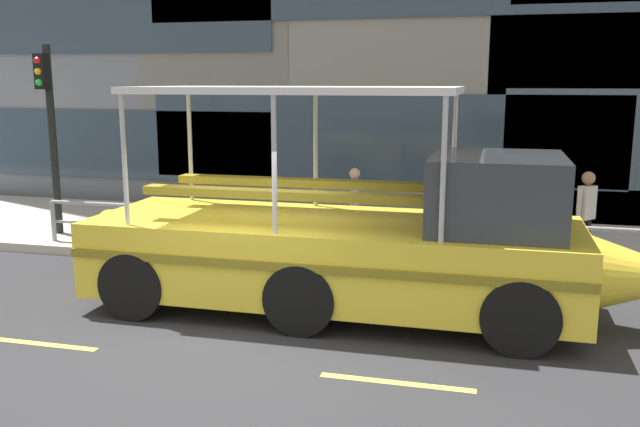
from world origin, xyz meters
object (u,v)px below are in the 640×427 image
Objects in this scene: pedestrian_mid_left at (354,199)px; traffic_light_pole at (49,121)px; duck_tour_boat at (366,244)px; pedestrian_near_bow at (586,209)px.

traffic_light_pole is at bearing -175.21° from pedestrian_mid_left.
traffic_light_pole is 7.97m from duck_tour_boat.
pedestrian_near_bow is 4.28m from pedestrian_mid_left.
traffic_light_pole is 6.61m from pedestrian_mid_left.
traffic_light_pole is 0.44× the size of duck_tour_boat.
traffic_light_pole reaches higher than pedestrian_near_bow.
pedestrian_mid_left is at bearing 4.79° from traffic_light_pole.
traffic_light_pole is 10.77m from pedestrian_near_bow.
pedestrian_near_bow is (3.39, 2.96, 0.14)m from duck_tour_boat.
pedestrian_mid_left is (-4.26, 0.42, -0.07)m from pedestrian_near_bow.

